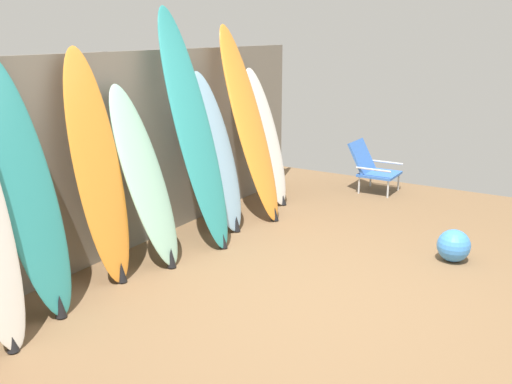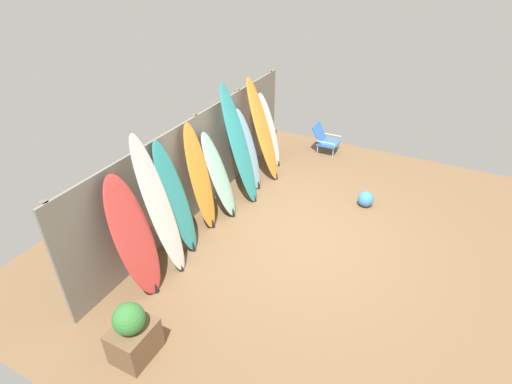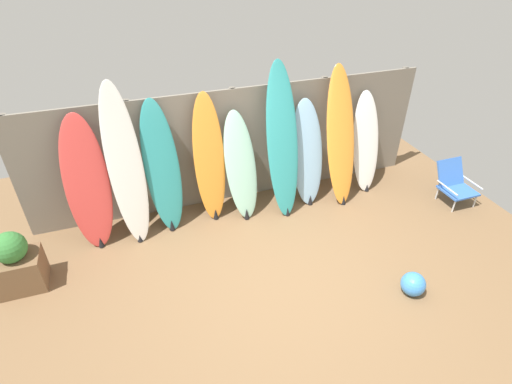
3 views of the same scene
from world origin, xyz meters
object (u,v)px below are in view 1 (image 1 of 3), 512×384
surfboard_orange_3 (98,170)px  surfboard_skyblue_6 (216,153)px  surfboard_seafoam_4 (145,178)px  surfboard_white_8 (266,138)px  surfboard_teal_5 (194,131)px  beach_ball (454,246)px  surfboard_orange_7 (250,125)px  surfboard_teal_2 (27,190)px  beach_chair (372,166)px

surfboard_orange_3 → surfboard_skyblue_6: bearing=-2.7°
surfboard_seafoam_4 → surfboard_white_8: (2.12, 0.06, 0.01)m
surfboard_orange_3 → surfboard_teal_5: (1.05, -0.15, 0.17)m
beach_ball → surfboard_orange_7: bearing=86.4°
surfboard_orange_3 → surfboard_white_8: bearing=-0.5°
surfboard_seafoam_4 → surfboard_skyblue_6: (1.06, 0.01, 0.02)m
surfboard_teal_2 → surfboard_teal_5: (1.72, -0.14, 0.18)m
surfboard_skyblue_6 → beach_chair: (2.19, -0.84, -0.47)m
surfboard_orange_7 → beach_chair: (1.69, -0.76, -0.70)m
beach_ball → surfboard_teal_5: bearing=110.1°
surfboard_teal_2 → surfboard_skyblue_6: (2.16, -0.07, -0.12)m
surfboard_white_8 → surfboard_seafoam_4: bearing=-178.5°
surfboard_orange_3 → surfboard_teal_2: bearing=-179.6°
surfboard_orange_7 → beach_chair: 1.98m
surfboard_teal_5 → beach_ball: bearing=-69.9°
beach_chair → beach_ball: 2.34m
surfboard_orange_7 → surfboard_teal_5: bearing=179.9°
surfboard_teal_2 → surfboard_seafoam_4: bearing=-3.8°
surfboard_teal_2 → surfboard_white_8: (3.22, -0.02, -0.13)m
surfboard_orange_3 → beach_chair: size_ratio=2.96×
surfboard_skyblue_6 → beach_chair: surfboard_skyblue_6 is taller
beach_chair → beach_ball: bearing=-121.6°
surfboard_seafoam_4 → surfboard_white_8: bearing=1.5°
surfboard_orange_7 → surfboard_seafoam_4: bearing=177.5°
surfboard_orange_3 → surfboard_skyblue_6: (1.50, -0.07, -0.13)m
surfboard_teal_5 → beach_chair: size_ratio=3.49×
surfboard_orange_7 → beach_ball: (-0.14, -2.21, -0.87)m
surfboard_white_8 → surfboard_orange_3: bearing=179.5°
surfboard_orange_3 → beach_ball: (1.86, -2.36, -0.77)m
surfboard_orange_3 → beach_chair: 3.85m
surfboard_seafoam_4 → surfboard_skyblue_6: surfboard_skyblue_6 is taller
surfboard_white_8 → surfboard_skyblue_6: bearing=-177.4°
surfboard_teal_2 → surfboard_orange_3: bearing=0.4°
surfboard_teal_2 → beach_chair: surfboard_teal_2 is taller
beach_chair → surfboard_teal_2: bearing=-171.8°
surfboard_seafoam_4 → surfboard_skyblue_6: 1.06m
surfboard_skyblue_6 → surfboard_orange_3: bearing=177.3°
surfboard_teal_5 → beach_chair: (2.64, -0.76, -0.77)m
surfboard_seafoam_4 → surfboard_white_8: surfboard_white_8 is taller
surfboard_teal_2 → beach_ball: 3.54m
beach_ball → beach_chair: bearing=38.4°
beach_chair → surfboard_orange_3: bearing=-173.9°
surfboard_teal_2 → surfboard_orange_7: bearing=-3.1°
surfboard_teal_2 → surfboard_teal_5: surfboard_teal_5 is taller
surfboard_teal_2 → surfboard_orange_7: (2.67, -0.14, 0.11)m
surfboard_teal_5 → beach_ball: (0.81, -2.21, -0.95)m
surfboard_orange_3 → surfboard_skyblue_6: surfboard_orange_3 is taller
surfboard_orange_7 → beach_chair: bearing=-24.3°
beach_ball → surfboard_teal_2: bearing=137.0°
surfboard_teal_5 → beach_ball: size_ratio=7.61×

